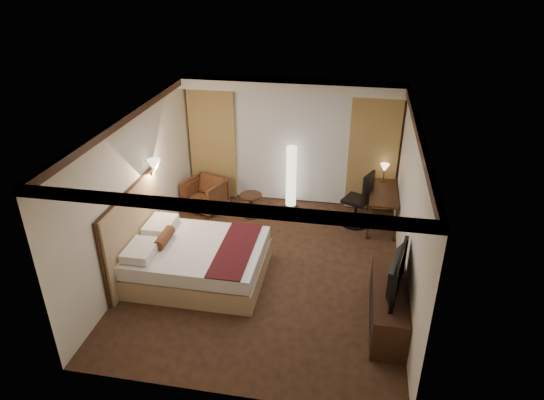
% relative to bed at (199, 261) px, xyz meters
% --- Properties ---
extents(floor, '(4.50, 5.50, 0.01)m').
position_rel_bed_xyz_m(floor, '(1.10, 0.43, -0.32)').
color(floor, black).
rests_on(floor, ground).
extents(ceiling, '(4.50, 5.50, 0.01)m').
position_rel_bed_xyz_m(ceiling, '(1.10, 0.43, 2.38)').
color(ceiling, white).
rests_on(ceiling, back_wall).
extents(back_wall, '(4.50, 0.02, 2.70)m').
position_rel_bed_xyz_m(back_wall, '(1.10, 3.18, 1.03)').
color(back_wall, beige).
rests_on(back_wall, floor).
extents(left_wall, '(0.02, 5.50, 2.70)m').
position_rel_bed_xyz_m(left_wall, '(-1.15, 0.43, 1.03)').
color(left_wall, beige).
rests_on(left_wall, floor).
extents(right_wall, '(0.02, 5.50, 2.70)m').
position_rel_bed_xyz_m(right_wall, '(3.35, 0.43, 1.03)').
color(right_wall, beige).
rests_on(right_wall, floor).
extents(crown_molding, '(4.50, 5.50, 0.12)m').
position_rel_bed_xyz_m(crown_molding, '(1.10, 0.43, 2.32)').
color(crown_molding, black).
rests_on(crown_molding, ceiling).
extents(soffit, '(4.50, 0.50, 0.20)m').
position_rel_bed_xyz_m(soffit, '(1.10, 2.93, 2.28)').
color(soffit, white).
rests_on(soffit, ceiling).
extents(curtain_sheer, '(2.48, 0.04, 2.45)m').
position_rel_bed_xyz_m(curtain_sheer, '(1.10, 3.10, 0.93)').
color(curtain_sheer, silver).
rests_on(curtain_sheer, back_wall).
extents(curtain_left_drape, '(1.00, 0.14, 2.45)m').
position_rel_bed_xyz_m(curtain_left_drape, '(-0.60, 3.04, 0.93)').
color(curtain_left_drape, '#A97D4D').
rests_on(curtain_left_drape, back_wall).
extents(curtain_right_drape, '(1.00, 0.14, 2.45)m').
position_rel_bed_xyz_m(curtain_right_drape, '(2.80, 3.04, 0.93)').
color(curtain_right_drape, '#A97D4D').
rests_on(curtain_right_drape, back_wall).
extents(wall_sconce, '(0.24, 0.24, 0.24)m').
position_rel_bed_xyz_m(wall_sconce, '(-0.99, 0.85, 1.30)').
color(wall_sconce, white).
rests_on(wall_sconce, left_wall).
extents(bed, '(2.18, 1.70, 0.64)m').
position_rel_bed_xyz_m(bed, '(0.00, 0.00, 0.00)').
color(bed, white).
rests_on(bed, floor).
extents(headboard, '(0.12, 2.00, 1.50)m').
position_rel_bed_xyz_m(headboard, '(-1.10, 0.00, 0.43)').
color(headboard, tan).
rests_on(headboard, floor).
extents(armchair, '(0.94, 0.91, 0.77)m').
position_rel_bed_xyz_m(armchair, '(-0.62, 2.35, 0.06)').
color(armchair, '#432614').
rests_on(armchair, floor).
extents(side_table, '(0.46, 0.46, 0.50)m').
position_rel_bed_xyz_m(side_table, '(0.41, 2.22, -0.07)').
color(side_table, black).
rests_on(side_table, floor).
extents(floor_lamp, '(0.29, 0.29, 1.39)m').
position_rel_bed_xyz_m(floor_lamp, '(1.15, 2.82, 0.38)').
color(floor_lamp, white).
rests_on(floor_lamp, floor).
extents(desk, '(0.55, 1.27, 0.75)m').
position_rel_bed_xyz_m(desk, '(3.05, 2.34, 0.06)').
color(desk, black).
rests_on(desk, floor).
extents(desk_lamp, '(0.18, 0.18, 0.34)m').
position_rel_bed_xyz_m(desk_lamp, '(3.05, 2.83, 0.60)').
color(desk_lamp, '#FFD899').
rests_on(desk_lamp, desk).
extents(office_chair, '(0.75, 0.75, 1.17)m').
position_rel_bed_xyz_m(office_chair, '(2.55, 2.29, 0.27)').
color(office_chair, black).
rests_on(office_chair, floor).
extents(dresser, '(0.50, 1.62, 0.63)m').
position_rel_bed_xyz_m(dresser, '(3.10, -0.61, -0.00)').
color(dresser, black).
rests_on(dresser, floor).
extents(television, '(0.84, 1.20, 0.14)m').
position_rel_bed_xyz_m(television, '(3.07, -0.61, 0.63)').
color(television, black).
rests_on(television, dresser).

